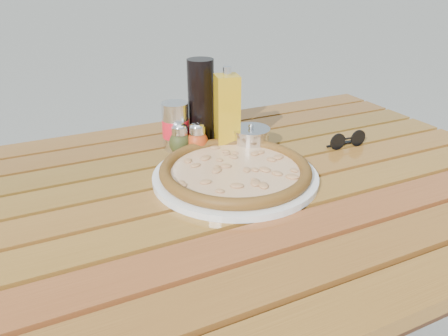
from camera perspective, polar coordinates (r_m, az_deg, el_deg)
name	(u,v)px	position (r m, az deg, el deg)	size (l,w,h in m)	color
table	(228,215)	(0.97, 0.51, -6.11)	(1.40, 0.90, 0.75)	#3A1F0D
plate	(235,176)	(0.95, 1.48, -1.09)	(0.36, 0.36, 0.01)	silver
pizza	(235,170)	(0.95, 1.49, -0.23)	(0.39, 0.39, 0.03)	beige
pepper_shaker	(197,139)	(1.07, -3.52, 3.77)	(0.06, 0.06, 0.08)	#C03F15
oregano_shaker	(180,140)	(1.07, -5.76, 3.70)	(0.06, 0.06, 0.08)	#3A3F19
dark_bottle	(201,103)	(1.11, -3.00, 8.43)	(0.07, 0.07, 0.22)	black
soda_can	(176,127)	(1.10, -6.34, 5.39)	(0.07, 0.07, 0.12)	silver
olive_oil_cruet	(227,113)	(1.07, 0.40, 7.17)	(0.07, 0.07, 0.21)	#BA8D13
parmesan_tin	(251,139)	(1.09, 3.50, 3.80)	(0.10, 0.10, 0.07)	silver
sunglasses	(347,140)	(1.17, 15.79, 3.49)	(0.11, 0.03, 0.04)	black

